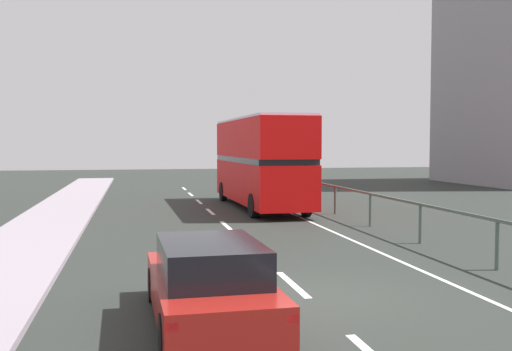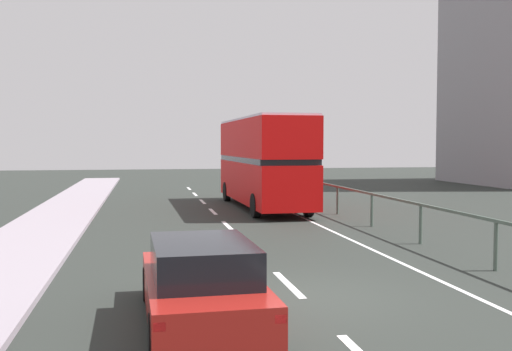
{
  "view_description": "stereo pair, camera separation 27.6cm",
  "coord_description": "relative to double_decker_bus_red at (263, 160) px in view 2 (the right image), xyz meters",
  "views": [
    {
      "loc": [
        -3.29,
        -10.98,
        2.99
      ],
      "look_at": [
        0.46,
        7.02,
        2.01
      ],
      "focal_mm": 41.18,
      "sensor_mm": 36.0,
      "label": 1
    },
    {
      "loc": [
        -3.02,
        -11.03,
        2.99
      ],
      "look_at": [
        0.46,
        7.02,
        2.01
      ],
      "focal_mm": 41.18,
      "sensor_mm": 36.0,
      "label": 2
    }
  ],
  "objects": [
    {
      "name": "hatchback_car_near",
      "position": [
        -4.58,
        -17.17,
        -1.58
      ],
      "size": [
        1.93,
        4.53,
        1.4
      ],
      "rotation": [
        0.0,
        0.0,
        0.02
      ],
      "color": "maroon",
      "rests_on": "ground"
    },
    {
      "name": "double_decker_bus_red",
      "position": [
        0.0,
        0.0,
        0.0
      ],
      "size": [
        2.69,
        10.31,
        4.2
      ],
      "rotation": [
        0.0,
        0.0,
        0.02
      ],
      "color": "red",
      "rests_on": "ground"
    },
    {
      "name": "lane_paint_markings",
      "position": [
        -0.51,
        -7.26,
        -2.25
      ],
      "size": [
        3.48,
        46.0,
        0.01
      ],
      "color": "silver",
      "rests_on": "ground"
    },
    {
      "name": "bridge_side_railing",
      "position": [
        2.64,
        -6.81,
        -1.26
      ],
      "size": [
        0.1,
        42.0,
        1.22
      ],
      "color": "#46564B",
      "rests_on": "ground"
    },
    {
      "name": "ground_plane",
      "position": [
        -2.49,
        -15.81,
        -2.3
      ],
      "size": [
        73.98,
        120.0,
        0.1
      ],
      "primitive_type": "cube",
      "color": "#272B27"
    }
  ]
}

